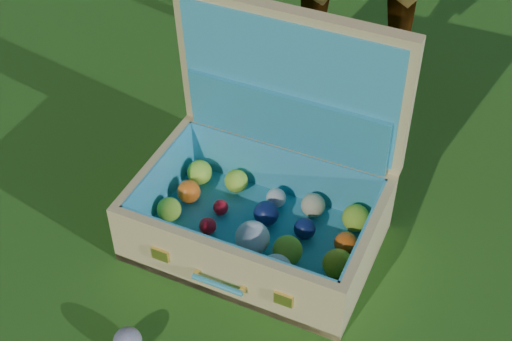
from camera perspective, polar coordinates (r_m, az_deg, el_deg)
name	(u,v)px	position (r m, az deg, el deg)	size (l,w,h in m)	color
ground	(327,288)	(1.65, 5.73, -9.35)	(60.00, 60.00, 0.00)	#215114
stray_ball	(128,341)	(1.54, -10.23, -13.29)	(0.06, 0.06, 0.06)	#3B599A
suitcase	(268,181)	(1.66, 0.93, -0.85)	(0.68, 0.60, 0.54)	#DCC076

